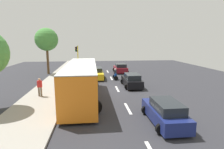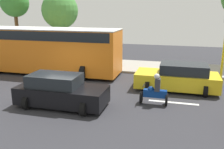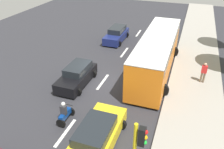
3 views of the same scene
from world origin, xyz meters
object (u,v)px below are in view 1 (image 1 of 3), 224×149
(car_black, at_px, (132,81))
(pedestrian_near_signal, at_px, (40,87))
(city_bus, at_px, (82,79))
(street_tree_north, at_px, (47,40))
(car_maroon, at_px, (120,68))
(car_dark_blue, at_px, (165,112))
(motorcycle, at_px, (115,75))
(traffic_light_corner, at_px, (77,56))
(car_yellow_cab, at_px, (96,73))

(car_black, height_order, pedestrian_near_signal, pedestrian_near_signal)
(city_bus, bearing_deg, street_tree_north, -66.65)
(street_tree_north, bearing_deg, car_maroon, -179.64)
(car_dark_blue, distance_m, motorcycle, 13.98)
(car_maroon, bearing_deg, pedestrian_near_signal, 54.01)
(car_maroon, xyz_separation_m, traffic_light_corner, (6.90, 1.96, 2.22))
(city_bus, bearing_deg, pedestrian_near_signal, -12.14)
(car_yellow_cab, xyz_separation_m, traffic_light_corner, (2.72, -2.63, 2.22))
(car_yellow_cab, xyz_separation_m, car_dark_blue, (-3.92, 14.95, -0.00))
(car_yellow_cab, distance_m, traffic_light_corner, 4.38)
(car_yellow_cab, height_order, traffic_light_corner, traffic_light_corner)
(car_black, xyz_separation_m, traffic_light_corner, (6.65, -7.90, 2.22))
(car_dark_blue, distance_m, traffic_light_corner, 18.92)
(car_dark_blue, bearing_deg, city_bus, -46.03)
(traffic_light_corner, bearing_deg, city_bus, 95.83)
(city_bus, bearing_deg, car_black, -143.16)
(car_yellow_cab, height_order, city_bus, city_bus)
(car_black, bearing_deg, car_yellow_cab, -53.27)
(traffic_light_corner, relative_size, street_tree_north, 0.63)
(car_dark_blue, bearing_deg, street_tree_north, -59.65)
(car_yellow_cab, relative_size, car_black, 1.08)
(city_bus, height_order, traffic_light_corner, traffic_light_corner)
(car_yellow_cab, bearing_deg, car_black, 126.73)
(car_maroon, distance_m, pedestrian_near_signal, 16.19)
(city_bus, distance_m, traffic_light_corner, 12.08)
(car_yellow_cab, xyz_separation_m, motorcycle, (-2.59, 1.03, -0.07))
(motorcycle, bearing_deg, car_maroon, -105.83)
(motorcycle, bearing_deg, traffic_light_corner, -34.62)
(car_dark_blue, bearing_deg, car_yellow_cab, -75.30)
(car_black, bearing_deg, city_bus, 36.84)
(car_yellow_cab, bearing_deg, car_maroon, -132.35)
(motorcycle, xyz_separation_m, traffic_light_corner, (5.30, -3.66, 2.29))
(car_yellow_cab, distance_m, motorcycle, 2.79)
(car_yellow_cab, relative_size, car_dark_blue, 1.04)
(car_maroon, height_order, city_bus, city_bus)
(traffic_light_corner, xyz_separation_m, street_tree_north, (4.76, -1.88, 2.46))
(car_yellow_cab, bearing_deg, street_tree_north, -31.13)
(car_dark_blue, distance_m, city_bus, 7.88)
(car_yellow_cab, distance_m, car_dark_blue, 15.45)
(car_maroon, xyz_separation_m, car_dark_blue, (0.26, 19.54, -0.00))
(car_dark_blue, distance_m, street_tree_north, 23.03)
(motorcycle, xyz_separation_m, pedestrian_near_signal, (7.92, 7.48, 0.42))
(motorcycle, distance_m, traffic_light_corner, 6.84)
(car_dark_blue, xyz_separation_m, motorcycle, (1.33, -13.92, -0.07))
(car_maroon, bearing_deg, street_tree_north, 0.36)
(city_bus, bearing_deg, car_maroon, -112.18)
(car_yellow_cab, height_order, car_maroon, same)
(pedestrian_near_signal, bearing_deg, car_dark_blue, 145.16)
(car_yellow_cab, xyz_separation_m, car_black, (-3.93, 5.27, -0.00))
(city_bus, xyz_separation_m, street_tree_north, (5.98, -13.85, 3.54))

